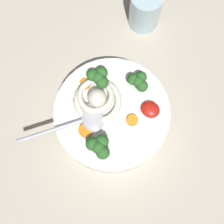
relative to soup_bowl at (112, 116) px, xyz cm
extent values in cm
cube|color=#BCB29E|center=(1.00, 2.41, -5.38)|extent=(108.64, 108.64, 4.23)
cylinder|color=white|center=(0.00, 0.00, -0.11)|extent=(23.14, 23.14, 6.32)
cylinder|color=#B27A33|center=(0.00, 0.00, 0.15)|extent=(20.37, 20.37, 5.82)
torus|color=silver|center=(3.51, -0.51, 3.71)|extent=(9.48, 9.48, 1.31)
torus|color=silver|center=(4.13, -0.92, 4.76)|extent=(10.15, 10.15, 1.18)
sphere|color=silver|center=(3.51, -0.51, 5.41)|extent=(3.68, 3.68, 3.68)
ellipsoid|color=#B7B7BC|center=(2.75, 2.97, 3.86)|extent=(7.39, 7.30, 1.60)
cylinder|color=#B7B7BC|center=(7.85, 8.48, 3.86)|extent=(10.78, 11.55, 0.80)
ellipsoid|color=red|center=(-6.42, -3.83, 3.89)|extent=(3.70, 3.33, 1.66)
cylinder|color=#7A9E60|center=(5.29, -4.14, 3.73)|extent=(1.27, 1.27, 1.36)
sphere|color=#2D6628|center=(5.29, -4.14, 5.66)|extent=(2.49, 2.49, 2.49)
sphere|color=#2D6628|center=(6.53, -4.14, 5.43)|extent=(2.49, 2.49, 2.49)
sphere|color=#2D6628|center=(4.16, -3.69, 5.54)|extent=(2.49, 2.49, 2.49)
sphere|color=#2D6628|center=(5.29, -5.38, 5.48)|extent=(2.49, 2.49, 2.49)
cylinder|color=#7A9E60|center=(-1.38, 7.61, 3.75)|extent=(1.30, 1.30, 1.39)
sphere|color=#2D6628|center=(-1.38, 7.61, 5.72)|extent=(2.55, 2.55, 2.55)
sphere|color=#2D6628|center=(-0.11, 7.61, 5.49)|extent=(2.55, 2.55, 2.55)
sphere|color=#2D6628|center=(-2.54, 8.07, 5.61)|extent=(2.55, 2.55, 2.55)
sphere|color=#2D6628|center=(-1.38, 6.33, 5.54)|extent=(2.55, 2.55, 2.55)
cylinder|color=#7A9E60|center=(-1.86, -7.24, 3.68)|extent=(1.16, 1.16, 1.25)
sphere|color=#2D6628|center=(-1.86, -7.24, 5.44)|extent=(2.28, 2.28, 2.28)
sphere|color=#2D6628|center=(-0.72, -7.24, 5.23)|extent=(2.28, 2.28, 2.28)
sphere|color=#2D6628|center=(-2.90, -6.82, 5.34)|extent=(2.28, 2.28, 2.28)
sphere|color=#2D6628|center=(-1.86, -8.38, 5.28)|extent=(2.28, 2.28, 2.28)
cylinder|color=orange|center=(2.59, 5.77, 3.45)|extent=(2.74, 2.74, 0.79)
cylinder|color=orange|center=(-4.30, -0.34, 3.42)|extent=(2.27, 2.27, 0.73)
cylinder|color=orange|center=(7.44, -2.41, 3.43)|extent=(2.16, 2.16, 0.75)
cylinder|color=orange|center=(6.92, 1.21, 3.32)|extent=(2.08, 2.08, 0.52)
cylinder|color=silver|center=(5.04, -24.36, 1.55)|extent=(6.95, 6.95, 9.63)
camera|label=1|loc=(-7.63, 13.90, 62.04)|focal=49.97mm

